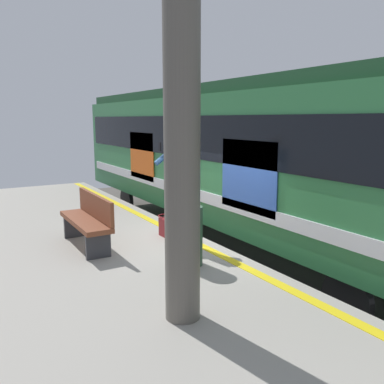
{
  "coord_description": "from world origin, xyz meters",
  "views": [
    {
      "loc": [
        -5.99,
        3.9,
        3.16
      ],
      "look_at": [
        0.05,
        0.3,
        1.89
      ],
      "focal_mm": 37.96,
      "sensor_mm": 36.0,
      "label": 1
    }
  ],
  "objects_px": {
    "passenger": "(176,182)",
    "bench": "(89,218)",
    "train_carriage": "(236,151)",
    "trash_bin": "(189,236)",
    "handbag": "(166,227)",
    "station_column": "(182,149)"
  },
  "relations": [
    {
      "from": "passenger",
      "to": "bench",
      "type": "height_order",
      "value": "passenger"
    },
    {
      "from": "train_carriage",
      "to": "trash_bin",
      "type": "distance_m",
      "value": 4.22
    },
    {
      "from": "handbag",
      "to": "trash_bin",
      "type": "relative_size",
      "value": 0.46
    },
    {
      "from": "passenger",
      "to": "station_column",
      "type": "distance_m",
      "value": 2.84
    },
    {
      "from": "handbag",
      "to": "bench",
      "type": "height_order",
      "value": "bench"
    },
    {
      "from": "passenger",
      "to": "station_column",
      "type": "xyz_separation_m",
      "value": [
        -2.43,
        1.25,
        0.77
      ]
    },
    {
      "from": "bench",
      "to": "trash_bin",
      "type": "bearing_deg",
      "value": -148.35
    },
    {
      "from": "passenger",
      "to": "handbag",
      "type": "bearing_deg",
      "value": -3.95
    },
    {
      "from": "train_carriage",
      "to": "bench",
      "type": "height_order",
      "value": "train_carriage"
    },
    {
      "from": "bench",
      "to": "trash_bin",
      "type": "distance_m",
      "value": 1.94
    },
    {
      "from": "passenger",
      "to": "trash_bin",
      "type": "xyz_separation_m",
      "value": [
        -1.04,
        0.36,
        -0.65
      ]
    },
    {
      "from": "handbag",
      "to": "trash_bin",
      "type": "xyz_separation_m",
      "value": [
        -1.49,
        0.39,
        0.26
      ]
    },
    {
      "from": "station_column",
      "to": "trash_bin",
      "type": "height_order",
      "value": "station_column"
    },
    {
      "from": "train_carriage",
      "to": "passenger",
      "type": "relative_size",
      "value": 7.11
    },
    {
      "from": "train_carriage",
      "to": "handbag",
      "type": "bearing_deg",
      "value": 117.14
    },
    {
      "from": "train_carriage",
      "to": "station_column",
      "type": "distance_m",
      "value": 5.74
    },
    {
      "from": "train_carriage",
      "to": "station_column",
      "type": "height_order",
      "value": "station_column"
    },
    {
      "from": "bench",
      "to": "trash_bin",
      "type": "height_order",
      "value": "bench"
    },
    {
      "from": "bench",
      "to": "station_column",
      "type": "bearing_deg",
      "value": -177.63
    },
    {
      "from": "passenger",
      "to": "trash_bin",
      "type": "height_order",
      "value": "passenger"
    },
    {
      "from": "train_carriage",
      "to": "trash_bin",
      "type": "height_order",
      "value": "train_carriage"
    },
    {
      "from": "station_column",
      "to": "bench",
      "type": "relative_size",
      "value": 2.2
    }
  ]
}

